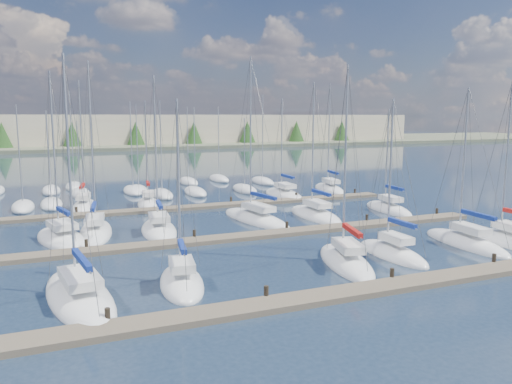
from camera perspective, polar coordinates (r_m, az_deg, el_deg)
name	(u,v)px	position (r m, az deg, el deg)	size (l,w,h in m)	color
ground	(147,177)	(81.73, -12.39, 1.73)	(400.00, 400.00, 0.00)	#243448
dock_near	(341,294)	(27.71, 9.68, -11.40)	(44.00, 1.93, 1.10)	#6B5E4C
dock_mid	(246,236)	(39.74, -1.11, -5.09)	(44.00, 1.93, 1.10)	#6B5E4C
dock_far	(198,207)	(52.74, -6.65, -1.70)	(44.00, 1.93, 1.10)	#6B5E4C
sailboat_d	(346,262)	(33.43, 10.23, -7.83)	(4.59, 8.67, 13.56)	white
sailboat_f	(466,243)	(40.85, 22.84, -5.36)	(3.11, 8.81, 12.41)	white
sailboat_k	(256,219)	(46.30, -0.05, -3.06)	(4.46, 10.86, 15.66)	white
sailboat_o	(148,204)	(55.36, -12.21, -1.30)	(3.05, 6.46, 12.02)	white
sailboat_m	(388,209)	(52.82, 14.89, -1.90)	(3.21, 8.01, 11.07)	white
sailboat_n	(84,207)	(55.32, -19.03, -1.59)	(3.54, 8.01, 14.02)	white
sailboat_g	(507,241)	(42.79, 26.76, -4.99)	(3.31, 7.87, 12.93)	white
sailboat_q	(284,195)	(60.54, 3.19, -0.30)	(3.28, 8.70, 12.45)	white
sailboat_j	(159,230)	(42.58, -11.04, -4.27)	(3.65, 8.36, 13.64)	white
sailboat_r	(330,189)	(65.51, 8.42, 0.32)	(4.22, 9.22, 14.45)	white
sailboat_b	(79,297)	(28.46, -19.54, -11.21)	(4.37, 10.28, 13.50)	white
sailboat_h	(62,239)	(41.73, -21.33, -4.99)	(4.94, 8.68, 13.71)	white
sailboat_i	(96,232)	(43.07, -17.86, -4.37)	(3.75, 9.32, 14.69)	white
sailboat_c	(182,283)	(29.27, -8.49, -10.20)	(3.44, 6.87, 11.30)	white
sailboat_l	(315,215)	(48.39, 6.78, -2.62)	(3.29, 9.11, 13.52)	white
sailboat_e	(392,253)	(36.06, 15.31, -6.78)	(2.31, 7.07, 11.52)	white
distant_boats	(135,190)	(65.11, -13.65, 0.21)	(36.93, 20.75, 13.30)	#9EA0A5
shoreline	(51,123)	(169.74, -22.36, 7.31)	(400.00, 60.00, 38.00)	#666B51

